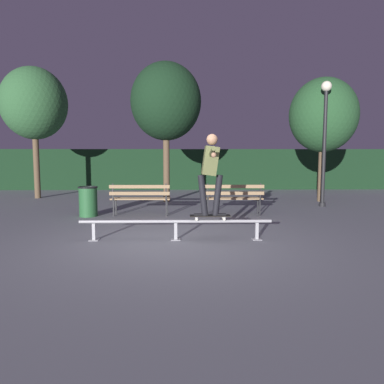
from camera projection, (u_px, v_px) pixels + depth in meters
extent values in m
plane|color=slate|center=(176.00, 242.00, 6.92)|extent=(90.00, 90.00, 0.00)
cube|color=black|center=(181.00, 169.00, 17.68)|extent=(24.00, 1.20, 1.90)
cylinder|color=#9E9EA3|center=(176.00, 221.00, 7.08)|extent=(3.71, 0.06, 0.06)
cube|color=#9E9EA3|center=(94.00, 232.00, 7.07)|extent=(0.06, 0.06, 0.33)
cube|color=#9E9EA3|center=(94.00, 240.00, 7.08)|extent=(0.18, 0.18, 0.01)
cube|color=#9E9EA3|center=(176.00, 231.00, 7.10)|extent=(0.06, 0.06, 0.33)
cube|color=#9E9EA3|center=(176.00, 239.00, 7.12)|extent=(0.18, 0.18, 0.01)
cube|color=#9E9EA3|center=(257.00, 231.00, 7.13)|extent=(0.06, 0.06, 0.33)
cube|color=#9E9EA3|center=(257.00, 239.00, 7.15)|extent=(0.18, 0.18, 0.01)
cube|color=black|center=(210.00, 216.00, 7.08)|extent=(0.78, 0.21, 0.02)
cube|color=black|center=(210.00, 215.00, 7.08)|extent=(0.77, 0.20, 0.00)
cube|color=#9E9EA3|center=(224.00, 217.00, 7.09)|extent=(0.05, 0.17, 0.02)
cube|color=#9E9EA3|center=(196.00, 217.00, 7.08)|extent=(0.05, 0.17, 0.02)
cylinder|color=beige|center=(224.00, 219.00, 7.02)|extent=(0.05, 0.03, 0.05)
cylinder|color=beige|center=(223.00, 218.00, 7.18)|extent=(0.05, 0.03, 0.05)
cylinder|color=beige|center=(197.00, 219.00, 7.00)|extent=(0.05, 0.03, 0.05)
cylinder|color=beige|center=(196.00, 218.00, 7.16)|extent=(0.05, 0.03, 0.05)
cube|color=black|center=(219.00, 214.00, 7.09)|extent=(0.26, 0.10, 0.03)
cube|color=black|center=(201.00, 215.00, 7.07)|extent=(0.26, 0.10, 0.03)
cylinder|color=black|center=(217.00, 195.00, 7.05)|extent=(0.21, 0.13, 0.79)
cylinder|color=black|center=(203.00, 195.00, 7.04)|extent=(0.21, 0.13, 0.79)
cube|color=brown|center=(210.00, 161.00, 6.98)|extent=(0.34, 0.36, 0.57)
cylinder|color=brown|center=(212.00, 152.00, 6.58)|extent=(0.09, 0.61, 0.21)
cylinder|color=brown|center=(209.00, 152.00, 7.34)|extent=(0.09, 0.61, 0.21)
sphere|color=#A37556|center=(214.00, 155.00, 6.31)|extent=(0.09, 0.09, 0.09)
sphere|color=#A37556|center=(208.00, 155.00, 7.62)|extent=(0.09, 0.09, 0.09)
sphere|color=#A37556|center=(212.00, 140.00, 6.94)|extent=(0.21, 0.21, 0.21)
cube|color=black|center=(167.00, 206.00, 10.14)|extent=(0.04, 0.04, 0.44)
cube|color=black|center=(166.00, 208.00, 9.82)|extent=(0.04, 0.04, 0.44)
cube|color=black|center=(166.00, 192.00, 9.73)|extent=(0.04, 0.04, 0.44)
cube|color=black|center=(116.00, 206.00, 10.12)|extent=(0.04, 0.04, 0.44)
cube|color=black|center=(114.00, 208.00, 9.80)|extent=(0.04, 0.04, 0.44)
cube|color=black|center=(113.00, 192.00, 9.72)|extent=(0.04, 0.04, 0.44)
cube|color=#937551|center=(141.00, 198.00, 10.09)|extent=(1.60, 0.11, 0.04)
cube|color=#937551|center=(141.00, 199.00, 9.95)|extent=(1.60, 0.11, 0.04)
cube|color=#937551|center=(140.00, 199.00, 9.81)|extent=(1.60, 0.11, 0.04)
cube|color=#937551|center=(139.00, 193.00, 9.72)|extent=(1.60, 0.06, 0.09)
cube|color=#937551|center=(139.00, 187.00, 9.70)|extent=(1.60, 0.06, 0.09)
cube|color=black|center=(258.00, 206.00, 10.19)|extent=(0.04, 0.04, 0.44)
cube|color=black|center=(260.00, 208.00, 9.87)|extent=(0.04, 0.04, 0.44)
cube|color=black|center=(260.00, 192.00, 9.79)|extent=(0.04, 0.04, 0.44)
cube|color=black|center=(207.00, 206.00, 10.18)|extent=(0.04, 0.04, 0.44)
cube|color=black|center=(208.00, 208.00, 9.86)|extent=(0.04, 0.04, 0.44)
cube|color=black|center=(208.00, 192.00, 9.77)|extent=(0.04, 0.04, 0.44)
cube|color=#937551|center=(232.00, 198.00, 10.14)|extent=(1.60, 0.11, 0.04)
cube|color=#937551|center=(233.00, 198.00, 10.00)|extent=(1.60, 0.11, 0.04)
cube|color=#937551|center=(234.00, 199.00, 9.86)|extent=(1.60, 0.11, 0.04)
cube|color=#937551|center=(234.00, 193.00, 9.77)|extent=(1.60, 0.06, 0.09)
cube|color=#937551|center=(234.00, 186.00, 9.76)|extent=(1.60, 0.06, 0.09)
cylinder|color=brown|center=(37.00, 165.00, 13.82)|extent=(0.22, 0.22, 2.51)
ellipsoid|color=#2D5B33|center=(34.00, 103.00, 13.58)|extent=(2.42, 2.42, 2.66)
cylinder|color=brown|center=(321.00, 173.00, 12.88)|extent=(0.22, 0.22, 2.02)
ellipsoid|color=#234C28|center=(323.00, 115.00, 12.68)|extent=(2.32, 2.32, 2.55)
cylinder|color=brown|center=(166.00, 167.00, 12.78)|extent=(0.22, 0.22, 2.43)
ellipsoid|color=black|center=(166.00, 101.00, 12.56)|extent=(2.41, 2.41, 2.65)
cylinder|color=black|center=(324.00, 150.00, 11.49)|extent=(0.11, 0.11, 3.60)
sphere|color=#F2EACC|center=(327.00, 86.00, 11.30)|extent=(0.32, 0.32, 0.32)
cylinder|color=black|center=(322.00, 205.00, 11.67)|extent=(0.20, 0.20, 0.12)
cylinder|color=#23562D|center=(88.00, 202.00, 9.79)|extent=(0.48, 0.48, 0.78)
torus|color=black|center=(88.00, 187.00, 9.75)|extent=(0.52, 0.52, 0.04)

